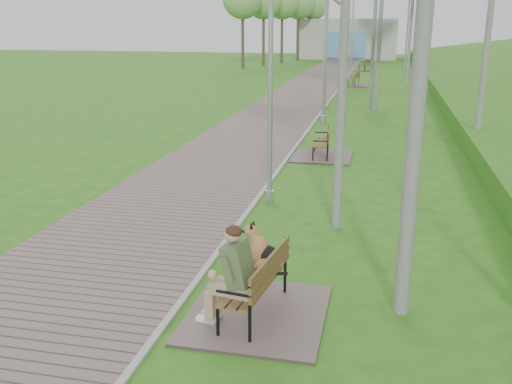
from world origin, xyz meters
TOP-DOWN VIEW (x-y plane):
  - ground at (0.00, 0.00)m, footprint 120.00×120.00m
  - walkway at (-1.75, 21.50)m, footprint 3.50×67.00m
  - kerb at (0.00, 21.50)m, footprint 0.10×67.00m
  - building_north at (-1.50, 50.97)m, footprint 10.00×5.20m
  - bench_main at (1.01, -4.15)m, footprint 1.83×2.03m
  - bench_second at (0.90, 5.38)m, footprint 1.69×1.88m
  - bench_third at (0.74, 24.74)m, footprint 1.65×1.84m
  - bench_far at (0.96, 36.19)m, footprint 1.82×2.02m
  - lamp_post_near at (0.29, 0.84)m, footprint 0.17×0.17m
  - lamp_post_second at (0.36, 10.97)m, footprint 0.22×0.22m
  - lamp_post_third at (0.25, 28.94)m, footprint 0.21×0.21m
  - pedestrian_near at (-0.92, 42.94)m, footprint 0.75×0.59m
  - pedestrian_far at (-1.54, 43.35)m, footprint 1.03×0.91m

SIDE VIEW (x-z plane):
  - ground at x=0.00m, z-range 0.00..0.00m
  - walkway at x=-1.75m, z-range 0.00..0.04m
  - kerb at x=0.00m, z-range 0.00..0.05m
  - bench_third at x=0.74m, z-range -0.32..0.69m
  - bench_second at x=0.90m, z-range -0.33..0.71m
  - bench_far at x=0.96m, z-range -0.35..0.77m
  - bench_main at x=1.01m, z-range -0.35..1.24m
  - pedestrian_far at x=-1.54m, z-range 0.00..1.78m
  - pedestrian_near at x=-0.92m, z-range 0.00..1.81m
  - building_north at x=-1.50m, z-range -0.01..3.99m
  - lamp_post_near at x=0.29m, z-range -0.15..4.34m
  - lamp_post_third at x=0.25m, z-range -0.18..5.21m
  - lamp_post_second at x=0.36m, z-range -0.19..5.52m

